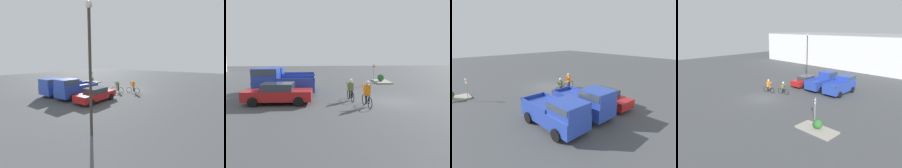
{
  "view_description": "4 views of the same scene",
  "coord_description": "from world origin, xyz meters",
  "views": [
    {
      "loc": [
        -10.39,
        19.31,
        4.23
      ],
      "look_at": [
        0.78,
        3.82,
        1.2
      ],
      "focal_mm": 24.0,
      "sensor_mm": 36.0,
      "label": 1
    },
    {
      "loc": [
        -15.3,
        5.06,
        3.61
      ],
      "look_at": [
        0.78,
        3.82,
        1.2
      ],
      "focal_mm": 35.0,
      "sensor_mm": 36.0,
      "label": 2
    },
    {
      "loc": [
        11.75,
        16.63,
        5.78
      ],
      "look_at": [
        0.78,
        3.82,
        1.2
      ],
      "focal_mm": 28.0,
      "sensor_mm": 36.0,
      "label": 3
    },
    {
      "loc": [
        19.93,
        -15.21,
        8.26
      ],
      "look_at": [
        0.78,
        3.82,
        1.2
      ],
      "focal_mm": 35.0,
      "sensor_mm": 36.0,
      "label": 4
    }
  ],
  "objects": [
    {
      "name": "ground_plane",
      "position": [
        0.0,
        0.0,
        0.0
      ],
      "size": [
        80.0,
        80.0,
        0.0
      ],
      "primitive_type": "plane",
      "color": "#424447"
    },
    {
      "name": "sedan_0",
      "position": [
        -0.19,
        8.05,
        0.74
      ],
      "size": [
        2.03,
        4.68,
        1.45
      ],
      "color": "maroon",
      "rests_on": "ground_plane"
    },
    {
      "name": "pickup_truck_0",
      "position": [
        2.6,
        8.5,
        1.16
      ],
      "size": [
        2.22,
        4.89,
        2.27
      ],
      "color": "#233D9E",
      "rests_on": "ground_plane"
    },
    {
      "name": "pickup_truck_1",
      "position": [
        5.4,
        8.52,
        1.1
      ],
      "size": [
        2.32,
        4.93,
        2.14
      ],
      "color": "#233D9E",
      "rests_on": "ground_plane"
    },
    {
      "name": "cyclist_0",
      "position": [
        0.5,
        2.9,
        0.82
      ],
      "size": [
        1.73,
        0.52,
        1.64
      ],
      "color": "black",
      "rests_on": "ground_plane"
    },
    {
      "name": "cyclist_1",
      "position": [
        -1.39,
        2.06,
        0.87
      ],
      "size": [
        1.83,
        0.52,
        1.75
      ],
      "color": "black",
      "rests_on": "ground_plane"
    },
    {
      "name": "fire_lane_sign",
      "position": [
        8.58,
        -0.79,
        1.36
      ],
      "size": [
        0.09,
        0.3,
        2.25
      ],
      "color": "#9E9EA3",
      "rests_on": "ground_plane"
    },
    {
      "name": "curb_island",
      "position": [
        9.84,
        -2.07,
        0.07
      ],
      "size": [
        3.39,
        1.72,
        0.15
      ],
      "primitive_type": "cube",
      "color": "gray",
      "rests_on": "ground_plane"
    },
    {
      "name": "shrub",
      "position": [
        9.86,
        -1.97,
        0.56
      ],
      "size": [
        0.81,
        0.81,
        0.81
      ],
      "color": "#286028",
      "rests_on": "curb_island"
    }
  ]
}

